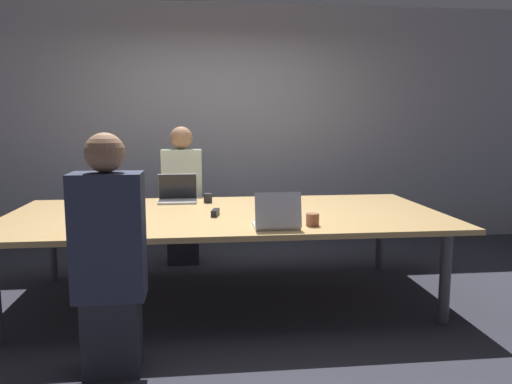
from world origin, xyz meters
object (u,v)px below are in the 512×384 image
person_near_left (109,259)px  person_far_midleft (182,197)px  laptop_near_midright (277,218)px  cup_near_midright (313,220)px  cup_near_left (80,224)px  stapler (215,213)px  laptop_far_midleft (178,194)px  cup_far_midleft (208,198)px  laptop_near_left (115,222)px

person_near_left → person_far_midleft: 2.26m
laptop_near_midright → cup_near_midright: size_ratio=3.41×
cup_near_left → person_near_left: bearing=-63.4°
cup_near_left → stapler: size_ratio=0.53×
person_near_left → stapler: 1.19m
laptop_near_midright → laptop_far_midleft: laptop_near_midright is taller
cup_near_left → laptop_far_midleft: laptop_far_midleft is taller
cup_near_left → cup_far_midleft: size_ratio=0.99×
person_far_midleft → person_near_left: bearing=-98.8°
stapler → laptop_near_midright: bearing=-39.7°
laptop_near_midright → laptop_far_midleft: bearing=-59.4°
laptop_near_midright → stapler: size_ratio=2.03×
laptop_near_midright → person_near_left: (-1.04, -0.48, -0.12)m
cup_near_midright → laptop_far_midleft: 1.53m
laptop_near_midright → cup_far_midleft: bearing=-68.6°
cup_near_left → person_far_midleft: size_ratio=0.06×
person_far_midleft → stapler: person_far_midleft is taller
laptop_near_left → cup_far_midleft: size_ratio=3.74×
person_far_midleft → stapler: bearing=-76.6°
cup_near_left → cup_far_midleft: cup_far_midleft is taller
laptop_near_midright → cup_near_left: bearing=-4.1°
laptop_near_midright → laptop_far_midleft: (-0.73, 1.23, -0.00)m
cup_far_midleft → laptop_near_left: bearing=-119.2°
cup_near_midright → person_near_left: bearing=-157.3°
cup_near_midright → stapler: 0.81m
cup_near_midright → stapler: cup_near_midright is taller
person_near_left → laptop_far_midleft: bearing=-100.6°
stapler → laptop_far_midleft: bearing=126.1°
cup_near_midright → laptop_near_midright: bearing=-166.1°
laptop_far_midleft → stapler: 0.78m
person_near_left → stapler: (0.64, 1.00, 0.07)m
stapler → cup_far_midleft: bearing=106.0°
person_near_left → cup_far_midleft: person_near_left is taller
cup_far_midleft → laptop_far_midleft: bearing=164.8°
laptop_near_midright → laptop_near_left: laptop_near_midright is taller
person_near_left → laptop_near_midright: bearing=-155.2°
person_far_midleft → cup_near_midright: bearing=-60.2°
person_near_left → person_far_midleft: person_far_midleft is taller
laptop_near_midright → person_far_midleft: person_far_midleft is taller
laptop_far_midleft → laptop_near_left: bearing=-106.6°
laptop_far_midleft → stapler: (0.32, -0.71, -0.05)m
laptop_far_midleft → cup_far_midleft: (0.27, -0.07, -0.03)m
person_near_left → person_far_midleft: bearing=-98.8°
cup_near_left → laptop_far_midleft: (0.61, 1.13, 0.03)m
cup_near_midright → person_near_left: 1.42m
laptop_near_left → stapler: bearing=-143.7°
person_near_left → cup_near_left: bearing=-63.4°
person_near_left → cup_far_midleft: 1.74m
laptop_near_left → cup_far_midleft: bearing=-119.2°
person_near_left → cup_near_left: 0.65m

